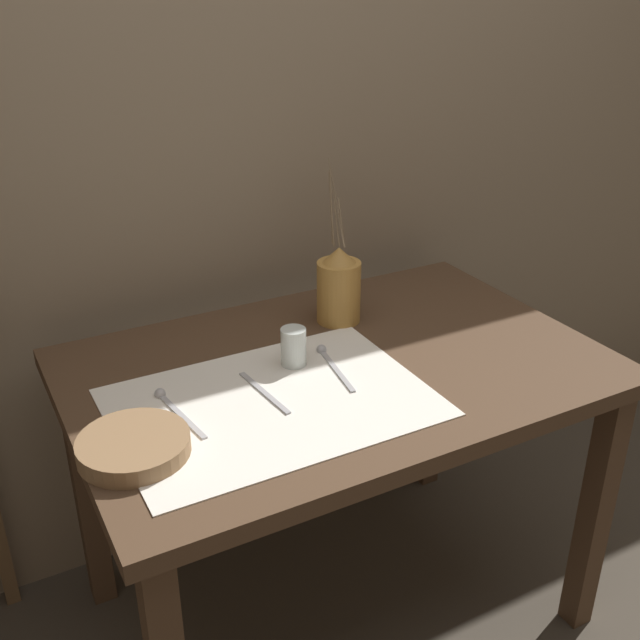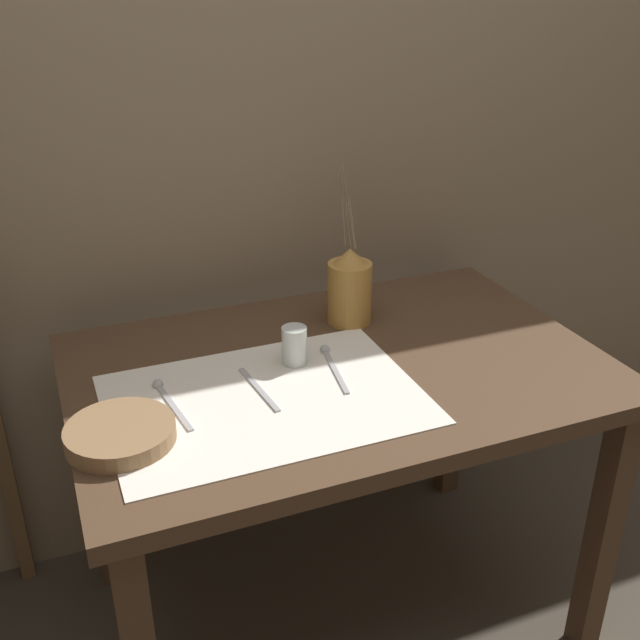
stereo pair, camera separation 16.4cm
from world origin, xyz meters
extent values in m
plane|color=#473F35|center=(0.00, 0.00, 0.00)|extent=(12.00, 12.00, 0.00)
cube|color=gray|center=(0.00, 0.51, 1.20)|extent=(7.00, 0.06, 2.40)
cube|color=#4C3523|center=(0.00, 0.00, 0.74)|extent=(1.21, 0.80, 0.04)
cube|color=#4C3523|center=(0.55, -0.34, 0.36)|extent=(0.06, 0.06, 0.72)
cube|color=#4C3523|center=(-0.55, 0.34, 0.36)|extent=(0.06, 0.06, 0.72)
cube|color=#4C3523|center=(0.55, 0.34, 0.36)|extent=(0.06, 0.06, 0.72)
cube|color=white|center=(-0.21, -0.08, 0.76)|extent=(0.65, 0.46, 0.00)
cylinder|color=#B7843D|center=(0.11, 0.20, 0.84)|extent=(0.11, 0.11, 0.16)
cone|color=#B7843D|center=(0.11, 0.20, 0.94)|extent=(0.08, 0.08, 0.04)
cylinder|color=#847056|center=(0.10, 0.21, 1.05)|extent=(0.02, 0.00, 0.19)
cylinder|color=#847056|center=(0.10, 0.21, 1.06)|extent=(0.03, 0.03, 0.20)
cylinder|color=#847056|center=(0.11, 0.20, 1.03)|extent=(0.02, 0.01, 0.14)
cylinder|color=#847056|center=(0.11, 0.21, 1.07)|extent=(0.02, 0.05, 0.21)
cylinder|color=#847056|center=(0.12, 0.19, 1.02)|extent=(0.03, 0.01, 0.13)
cylinder|color=#8E6B47|center=(-0.51, -0.13, 0.78)|extent=(0.21, 0.21, 0.04)
cylinder|color=silver|center=(-0.09, 0.04, 0.81)|extent=(0.06, 0.06, 0.09)
cube|color=#A8A8AD|center=(-0.39, -0.05, 0.76)|extent=(0.04, 0.20, 0.00)
sphere|color=#A8A8AD|center=(-0.40, 0.05, 0.77)|extent=(0.02, 0.02, 0.02)
cube|color=#A8A8AD|center=(-0.21, -0.05, 0.76)|extent=(0.03, 0.20, 0.00)
cube|color=#A8A8AD|center=(-0.02, -0.04, 0.76)|extent=(0.04, 0.20, 0.00)
sphere|color=#A8A8AD|center=(-0.01, 0.06, 0.77)|extent=(0.02, 0.02, 0.02)
camera|label=1|loc=(-0.75, -1.30, 1.59)|focal=42.00mm
camera|label=2|loc=(-0.60, -1.37, 1.59)|focal=42.00mm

